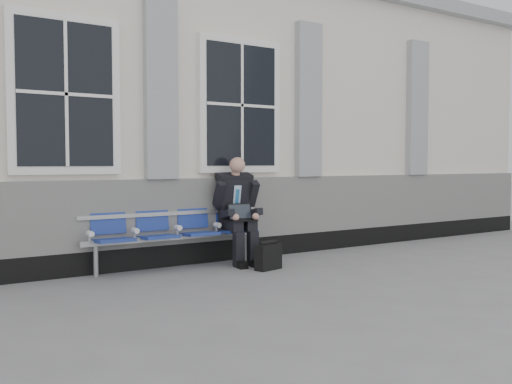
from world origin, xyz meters
TOP-DOWN VIEW (x-y plane):
  - ground at (0.00, 0.00)m, footprint 70.00×70.00m
  - station_building at (-0.02, 3.47)m, footprint 14.40×4.40m
  - bench at (-0.75, 1.32)m, footprint 2.60×0.47m
  - businessman at (0.13, 1.18)m, footprint 0.65×0.87m
  - briefcase at (0.21, 0.52)m, footprint 0.41×0.24m

SIDE VIEW (x-z plane):
  - ground at x=0.00m, z-range 0.00..0.00m
  - briefcase at x=0.21m, z-range -0.02..0.37m
  - bench at x=-0.75m, z-range 0.10..1.01m
  - businessman at x=0.13m, z-range 0.05..1.55m
  - station_building at x=-0.02m, z-range -0.02..4.47m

